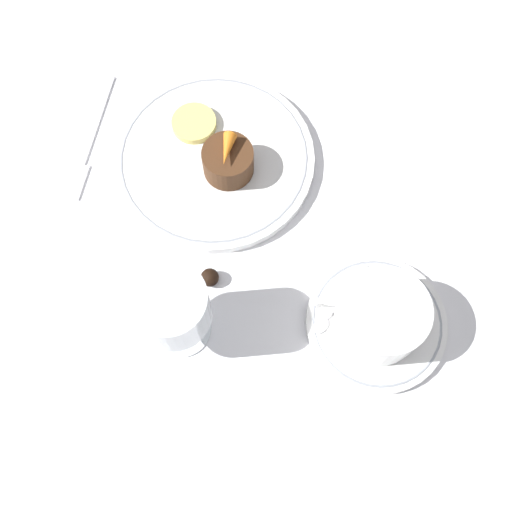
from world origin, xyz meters
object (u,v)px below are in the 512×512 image
at_px(wine_glass, 172,309).
at_px(fork, 87,149).
at_px(dinner_plate, 214,159).
at_px(coffee_cup, 381,316).
at_px(dessert_cake, 228,161).

distance_m(wine_glass, fork, 0.29).
xyz_separation_m(dinner_plate, coffee_cup, (-0.23, 0.17, 0.04)).
height_order(dinner_plate, coffee_cup, coffee_cup).
bearing_deg(wine_glass, coffee_cup, -166.72).
relative_size(dinner_plate, fork, 1.35).
relative_size(coffee_cup, fork, 0.66).
distance_m(dinner_plate, dessert_cake, 0.04).
bearing_deg(fork, wine_glass, 131.77).
xyz_separation_m(coffee_cup, fork, (0.40, -0.15, -0.04)).
bearing_deg(coffee_cup, dessert_cake, -36.82).
distance_m(fork, dessert_cake, 0.19).
bearing_deg(coffee_cup, fork, -20.88).
bearing_deg(fork, dessert_cake, -178.40).
bearing_deg(dinner_plate, coffee_cup, 143.69).
relative_size(coffee_cup, wine_glass, 1.00).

